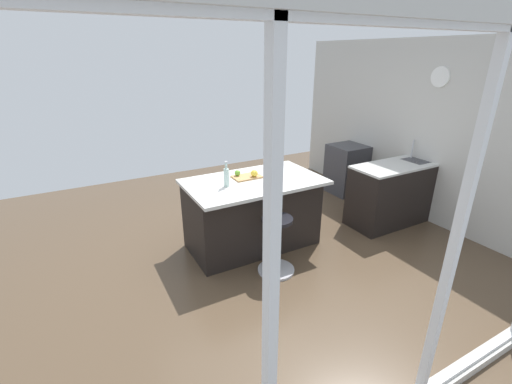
{
  "coord_description": "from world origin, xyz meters",
  "views": [
    {
      "loc": [
        1.94,
        3.55,
        2.44
      ],
      "look_at": [
        -0.03,
        -0.04,
        0.81
      ],
      "focal_mm": 24.51,
      "sensor_mm": 36.0,
      "label": 1
    }
  ],
  "objects": [
    {
      "name": "ground_plane",
      "position": [
        0.0,
        0.0,
        0.0
      ],
      "size": [
        7.36,
        7.36,
        0.0
      ],
      "primitive_type": "plane",
      "color": "brown"
    },
    {
      "name": "window_panel_rear",
      "position": [
        0.0,
        2.52,
        1.39
      ],
      "size": [
        5.66,
        0.12,
        2.66
      ],
      "color": "beige",
      "rests_on": "ground_plane"
    },
    {
      "name": "interior_partition_left",
      "position": [
        -2.83,
        0.0,
        1.33
      ],
      "size": [
        0.15,
        5.04,
        2.66
      ],
      "color": "beige",
      "rests_on": "ground_plane"
    },
    {
      "name": "sink_cabinet",
      "position": [
        -2.49,
        0.26,
        0.47
      ],
      "size": [
        1.86,
        0.6,
        1.2
      ],
      "color": "black",
      "rests_on": "ground_plane"
    },
    {
      "name": "oven_range",
      "position": [
        -2.48,
        -1.02,
        0.45
      ],
      "size": [
        0.6,
        0.61,
        0.89
      ],
      "color": "#38383D",
      "rests_on": "ground_plane"
    },
    {
      "name": "kitchen_island",
      "position": [
        -0.03,
        -0.14,
        0.48
      ],
      "size": [
        1.72,
        1.03,
        0.95
      ],
      "color": "black",
      "rests_on": "ground_plane"
    },
    {
      "name": "stool_by_window",
      "position": [
        0.02,
        0.55,
        0.33
      ],
      "size": [
        0.44,
        0.44,
        0.71
      ],
      "color": "#B7B7BC",
      "rests_on": "ground_plane"
    },
    {
      "name": "cutting_board",
      "position": [
        0.0,
        -0.23,
        0.96
      ],
      "size": [
        0.36,
        0.24,
        0.02
      ],
      "primitive_type": "cube",
      "color": "tan",
      "rests_on": "kitchen_island"
    },
    {
      "name": "apple_yellow",
      "position": [
        -0.07,
        -0.16,
        1.01
      ],
      "size": [
        0.09,
        0.09,
        0.09
      ],
      "primitive_type": "sphere",
      "color": "gold",
      "rests_on": "cutting_board"
    },
    {
      "name": "apple_green",
      "position": [
        0.1,
        -0.3,
        1.0
      ],
      "size": [
        0.08,
        0.08,
        0.08
      ],
      "primitive_type": "sphere",
      "color": "#609E2D",
      "rests_on": "cutting_board"
    },
    {
      "name": "water_bottle",
      "position": [
        0.36,
        -0.06,
        1.07
      ],
      "size": [
        0.06,
        0.06,
        0.31
      ],
      "color": "silver",
      "rests_on": "kitchen_island"
    }
  ]
}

